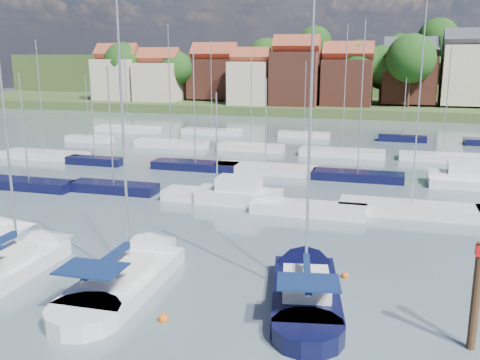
% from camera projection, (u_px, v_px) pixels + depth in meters
% --- Properties ---
extents(ground, '(260.00, 260.00, 0.00)m').
position_uv_depth(ground, '(332.00, 162.00, 61.34)').
color(ground, '#43545B').
rests_on(ground, ground).
extents(sailboat_left, '(3.11, 11.08, 15.01)m').
position_uv_depth(sailboat_left, '(28.00, 259.00, 31.16)').
color(sailboat_left, silver).
rests_on(sailboat_left, ground).
extents(sailboat_centre, '(3.82, 13.31, 17.89)m').
position_uv_depth(sailboat_centre, '(140.00, 268.00, 29.87)').
color(sailboat_centre, silver).
rests_on(sailboat_centre, ground).
extents(sailboat_navy, '(5.38, 12.50, 16.76)m').
position_uv_depth(sailboat_navy, '(305.00, 282.00, 28.00)').
color(sailboat_navy, black).
rests_on(sailboat_navy, ground).
extents(timber_piling, '(0.40, 0.40, 6.92)m').
position_uv_depth(timber_piling, '(474.00, 317.00, 21.99)').
color(timber_piling, '#4C331E').
rests_on(timber_piling, ground).
extents(buoy_c, '(0.50, 0.50, 0.50)m').
position_uv_depth(buoy_c, '(164.00, 321.00, 24.64)').
color(buoy_c, '#D85914').
rests_on(buoy_c, ground).
extents(buoy_e, '(0.41, 0.41, 0.41)m').
position_uv_depth(buoy_e, '(345.00, 278.00, 29.42)').
color(buoy_e, '#D85914').
rests_on(buoy_e, ground).
extents(marina_field, '(79.62, 41.41, 15.93)m').
position_uv_depth(marina_field, '(345.00, 167.00, 56.19)').
color(marina_field, silver).
rests_on(marina_field, ground).
extents(far_shore_town, '(212.46, 90.00, 22.27)m').
position_uv_depth(far_shore_town, '(380.00, 82.00, 146.37)').
color(far_shore_town, '#3B5229').
rests_on(far_shore_town, ground).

